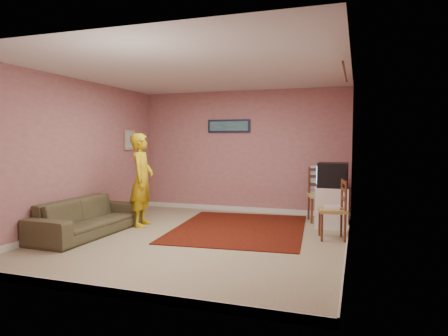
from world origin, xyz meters
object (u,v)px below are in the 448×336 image
(chair_b, at_px, (332,203))
(person, at_px, (142,180))
(tv_cabinet, at_px, (332,207))
(crt_tv, at_px, (333,175))
(sofa, at_px, (87,217))
(chair_a, at_px, (321,189))

(chair_b, height_order, person, person)
(tv_cabinet, relative_size, crt_tv, 1.37)
(tv_cabinet, xyz_separation_m, crt_tv, (-0.01, 0.00, 0.57))
(crt_tv, height_order, sofa, crt_tv)
(chair_b, relative_size, person, 0.30)
(tv_cabinet, xyz_separation_m, person, (-3.26, -0.97, 0.48))
(chair_b, distance_m, person, 3.32)
(tv_cabinet, bearing_deg, chair_b, -86.78)
(crt_tv, xyz_separation_m, chair_b, (0.06, -0.89, -0.36))
(chair_b, relative_size, sofa, 0.25)
(chair_a, bearing_deg, chair_b, -93.27)
(crt_tv, relative_size, person, 0.31)
(tv_cabinet, xyz_separation_m, sofa, (-3.75, -1.88, -0.06))
(chair_b, bearing_deg, chair_a, -178.66)
(crt_tv, xyz_separation_m, sofa, (-3.74, -1.88, -0.64))
(chair_a, bearing_deg, sofa, -162.32)
(crt_tv, bearing_deg, tv_cabinet, -0.00)
(chair_b, bearing_deg, crt_tv, 172.61)
(sofa, bearing_deg, tv_cabinet, -61.79)
(tv_cabinet, xyz_separation_m, chair_a, (-0.24, 0.43, 0.27))
(crt_tv, bearing_deg, sofa, -151.97)
(chair_b, xyz_separation_m, sofa, (-3.80, -0.99, -0.28))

